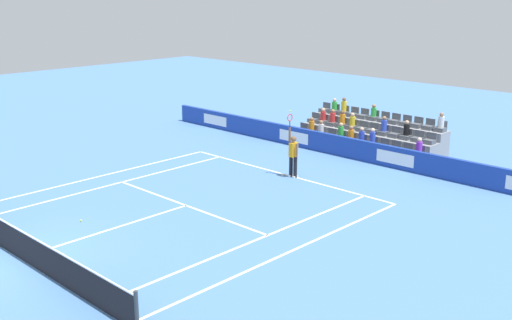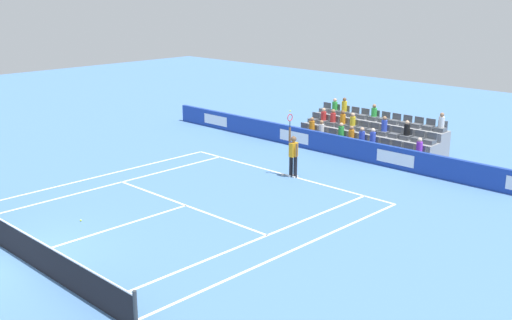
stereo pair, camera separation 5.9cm
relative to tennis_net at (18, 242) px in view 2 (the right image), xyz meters
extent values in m
plane|color=#4C7AB2|center=(0.00, 0.00, -0.49)|extent=(80.00, 80.00, 0.00)
cube|color=white|center=(0.00, -11.89, -0.49)|extent=(10.97, 0.10, 0.01)
cube|color=white|center=(0.00, -6.40, -0.49)|extent=(8.23, 0.10, 0.01)
cube|color=white|center=(0.00, -3.20, -0.49)|extent=(0.10, 6.40, 0.01)
cube|color=white|center=(4.12, -5.95, -0.49)|extent=(0.10, 11.89, 0.01)
cube|color=white|center=(-4.12, -5.95, -0.49)|extent=(0.10, 11.89, 0.01)
cube|color=white|center=(5.49, -5.95, -0.49)|extent=(0.10, 11.89, 0.01)
cube|color=white|center=(-5.49, -5.95, -0.49)|extent=(0.10, 11.89, 0.01)
cube|color=white|center=(0.00, -11.79, -0.49)|extent=(0.10, 0.20, 0.01)
cube|color=#193899|center=(0.00, -16.03, -0.01)|extent=(23.56, 0.20, 0.97)
cube|color=white|center=(-2.95, -15.92, -0.01)|extent=(1.88, 0.01, 0.54)
cube|color=white|center=(2.95, -15.92, -0.01)|extent=(1.88, 0.01, 0.54)
cube|color=white|center=(8.84, -15.92, -0.01)|extent=(1.88, 0.01, 0.54)
cylinder|color=#33383D|center=(-5.94, 0.00, 0.04)|extent=(0.10, 0.10, 1.07)
cube|color=black|center=(0.00, 0.00, -0.03)|extent=(11.77, 0.02, 0.92)
cube|color=white|center=(0.00, 0.00, 0.45)|extent=(11.77, 0.04, 0.04)
cylinder|color=black|center=(-0.63, -11.86, -0.04)|extent=(0.16, 0.16, 0.90)
cylinder|color=black|center=(-0.39, -11.86, -0.04)|extent=(0.16, 0.16, 0.90)
cube|color=white|center=(-0.63, -11.86, -0.45)|extent=(0.12, 0.26, 0.08)
cube|color=white|center=(-0.39, -11.86, -0.45)|extent=(0.12, 0.26, 0.08)
cube|color=orange|center=(-0.51, -11.86, 0.71)|extent=(0.22, 0.36, 0.60)
sphere|color=brown|center=(-0.51, -11.86, 1.17)|extent=(0.24, 0.24, 0.24)
cylinder|color=brown|center=(-0.29, -11.86, 1.32)|extent=(0.09, 0.09, 0.62)
cylinder|color=brown|center=(-0.73, -11.81, 0.73)|extent=(0.09, 0.09, 0.56)
cylinder|color=black|center=(-0.29, -11.86, 1.77)|extent=(0.04, 0.04, 0.28)
torus|color=red|center=(-0.29, -11.86, 2.05)|extent=(0.03, 0.31, 0.31)
sphere|color=#D1E533|center=(-0.29, -11.86, 2.33)|extent=(0.07, 0.07, 0.07)
cube|color=gray|center=(0.00, -17.11, -0.28)|extent=(7.44, 0.95, 0.42)
cube|color=#545960|center=(-3.41, -17.11, 0.03)|extent=(0.48, 0.44, 0.20)
cube|color=#545960|center=(-3.41, -17.31, 0.28)|extent=(0.48, 0.04, 0.30)
cube|color=#545960|center=(-2.79, -17.11, 0.03)|extent=(0.48, 0.44, 0.20)
cube|color=#545960|center=(-2.79, -17.31, 0.28)|extent=(0.48, 0.04, 0.30)
cube|color=#545960|center=(-2.17, -17.11, 0.03)|extent=(0.48, 0.44, 0.20)
cube|color=#545960|center=(-2.17, -17.31, 0.28)|extent=(0.48, 0.04, 0.30)
cube|color=#545960|center=(-1.55, -17.11, 0.03)|extent=(0.48, 0.44, 0.20)
cube|color=#545960|center=(-1.55, -17.31, 0.28)|extent=(0.48, 0.04, 0.30)
cube|color=#545960|center=(-0.93, -17.11, 0.03)|extent=(0.48, 0.44, 0.20)
cube|color=#545960|center=(-0.93, -17.31, 0.28)|extent=(0.48, 0.04, 0.30)
cube|color=#545960|center=(-0.31, -17.11, 0.03)|extent=(0.48, 0.44, 0.20)
cube|color=#545960|center=(-0.31, -17.31, 0.28)|extent=(0.48, 0.04, 0.30)
cube|color=#545960|center=(0.31, -17.11, 0.03)|extent=(0.48, 0.44, 0.20)
cube|color=#545960|center=(0.31, -17.31, 0.28)|extent=(0.48, 0.04, 0.30)
cube|color=#545960|center=(0.93, -17.11, 0.03)|extent=(0.48, 0.44, 0.20)
cube|color=#545960|center=(0.93, -17.31, 0.28)|extent=(0.48, 0.04, 0.30)
cube|color=#545960|center=(1.55, -17.11, 0.03)|extent=(0.48, 0.44, 0.20)
cube|color=#545960|center=(1.55, -17.31, 0.28)|extent=(0.48, 0.04, 0.30)
cube|color=#545960|center=(2.17, -17.11, 0.03)|extent=(0.48, 0.44, 0.20)
cube|color=#545960|center=(2.17, -17.31, 0.28)|extent=(0.48, 0.04, 0.30)
cube|color=#545960|center=(2.79, -17.11, 0.03)|extent=(0.48, 0.44, 0.20)
cube|color=#545960|center=(2.79, -17.31, 0.28)|extent=(0.48, 0.04, 0.30)
cube|color=#545960|center=(3.41, -17.11, 0.03)|extent=(0.48, 0.44, 0.20)
cube|color=#545960|center=(3.41, -17.31, 0.28)|extent=(0.48, 0.04, 0.30)
cube|color=gray|center=(0.00, -18.06, -0.07)|extent=(7.44, 0.95, 0.84)
cube|color=#545960|center=(-3.41, -18.06, 0.45)|extent=(0.48, 0.44, 0.20)
cube|color=#545960|center=(-3.41, -18.26, 0.70)|extent=(0.48, 0.04, 0.30)
cube|color=#545960|center=(-2.79, -18.06, 0.45)|extent=(0.48, 0.44, 0.20)
cube|color=#545960|center=(-2.79, -18.26, 0.70)|extent=(0.48, 0.04, 0.30)
cube|color=#545960|center=(-2.17, -18.06, 0.45)|extent=(0.48, 0.44, 0.20)
cube|color=#545960|center=(-2.17, -18.26, 0.70)|extent=(0.48, 0.04, 0.30)
cube|color=#545960|center=(-1.55, -18.06, 0.45)|extent=(0.48, 0.44, 0.20)
cube|color=#545960|center=(-1.55, -18.26, 0.70)|extent=(0.48, 0.04, 0.30)
cube|color=#545960|center=(-0.93, -18.06, 0.45)|extent=(0.48, 0.44, 0.20)
cube|color=#545960|center=(-0.93, -18.26, 0.70)|extent=(0.48, 0.04, 0.30)
cube|color=#545960|center=(-0.31, -18.06, 0.45)|extent=(0.48, 0.44, 0.20)
cube|color=#545960|center=(-0.31, -18.26, 0.70)|extent=(0.48, 0.04, 0.30)
cube|color=#545960|center=(0.31, -18.06, 0.45)|extent=(0.48, 0.44, 0.20)
cube|color=#545960|center=(0.31, -18.26, 0.70)|extent=(0.48, 0.04, 0.30)
cube|color=#545960|center=(0.93, -18.06, 0.45)|extent=(0.48, 0.44, 0.20)
cube|color=#545960|center=(0.93, -18.26, 0.70)|extent=(0.48, 0.04, 0.30)
cube|color=#545960|center=(1.55, -18.06, 0.45)|extent=(0.48, 0.44, 0.20)
cube|color=#545960|center=(1.55, -18.26, 0.70)|extent=(0.48, 0.04, 0.30)
cube|color=#545960|center=(2.17, -18.06, 0.45)|extent=(0.48, 0.44, 0.20)
cube|color=#545960|center=(2.17, -18.26, 0.70)|extent=(0.48, 0.04, 0.30)
cube|color=#545960|center=(2.79, -18.06, 0.45)|extent=(0.48, 0.44, 0.20)
cube|color=#545960|center=(2.79, -18.26, 0.70)|extent=(0.48, 0.04, 0.30)
cube|color=#545960|center=(3.41, -18.06, 0.45)|extent=(0.48, 0.44, 0.20)
cube|color=#545960|center=(3.41, -18.26, 0.70)|extent=(0.48, 0.04, 0.30)
cube|color=gray|center=(0.00, -19.01, 0.14)|extent=(7.44, 0.95, 1.26)
cube|color=#545960|center=(-3.41, -19.01, 0.87)|extent=(0.48, 0.44, 0.20)
cube|color=#545960|center=(-3.41, -19.21, 1.12)|extent=(0.48, 0.04, 0.30)
cube|color=#545960|center=(-2.79, -19.01, 0.87)|extent=(0.48, 0.44, 0.20)
cube|color=#545960|center=(-2.79, -19.21, 1.12)|extent=(0.48, 0.04, 0.30)
cube|color=#545960|center=(-2.17, -19.01, 0.87)|extent=(0.48, 0.44, 0.20)
cube|color=#545960|center=(-2.17, -19.21, 1.12)|extent=(0.48, 0.04, 0.30)
cube|color=#545960|center=(-1.55, -19.01, 0.87)|extent=(0.48, 0.44, 0.20)
cube|color=#545960|center=(-1.55, -19.21, 1.12)|extent=(0.48, 0.04, 0.30)
cube|color=#545960|center=(-0.93, -19.01, 0.87)|extent=(0.48, 0.44, 0.20)
cube|color=#545960|center=(-0.93, -19.21, 1.12)|extent=(0.48, 0.04, 0.30)
cube|color=#545960|center=(-0.31, -19.01, 0.87)|extent=(0.48, 0.44, 0.20)
cube|color=#545960|center=(-0.31, -19.21, 1.12)|extent=(0.48, 0.04, 0.30)
cube|color=#545960|center=(0.31, -19.01, 0.87)|extent=(0.48, 0.44, 0.20)
cube|color=#545960|center=(0.31, -19.21, 1.12)|extent=(0.48, 0.04, 0.30)
cube|color=#545960|center=(0.93, -19.01, 0.87)|extent=(0.48, 0.44, 0.20)
cube|color=#545960|center=(0.93, -19.21, 1.12)|extent=(0.48, 0.04, 0.30)
cube|color=#545960|center=(1.55, -19.01, 0.87)|extent=(0.48, 0.44, 0.20)
cube|color=#545960|center=(1.55, -19.21, 1.12)|extent=(0.48, 0.04, 0.30)
cube|color=#545960|center=(2.17, -19.01, 0.87)|extent=(0.48, 0.44, 0.20)
cube|color=#545960|center=(2.17, -19.21, 1.12)|extent=(0.48, 0.04, 0.30)
cube|color=#545960|center=(2.79, -19.01, 0.87)|extent=(0.48, 0.44, 0.20)
cube|color=#545960|center=(2.79, -19.21, 1.12)|extent=(0.48, 0.04, 0.30)
cube|color=#545960|center=(3.41, -19.01, 0.87)|extent=(0.48, 0.44, 0.20)
cube|color=#545960|center=(3.41, -19.21, 1.12)|extent=(0.48, 0.04, 0.30)
cylinder|color=blue|center=(-0.31, -17.16, 0.36)|extent=(0.28, 0.28, 0.46)
sphere|color=#D3A884|center=(-0.31, -17.16, 0.69)|extent=(0.20, 0.20, 0.20)
cylinder|color=yellow|center=(2.17, -19.06, 1.24)|extent=(0.28, 0.28, 0.54)
sphere|color=brown|center=(2.17, -19.06, 1.60)|extent=(0.20, 0.20, 0.20)
cylinder|color=orange|center=(1.55, -18.11, 0.79)|extent=(0.28, 0.28, 0.49)
sphere|color=brown|center=(1.55, -18.11, 1.13)|extent=(0.20, 0.20, 0.20)
cylinder|color=orange|center=(2.79, -17.16, 0.39)|extent=(0.28, 0.28, 0.52)
sphere|color=#9E7251|center=(2.79, -17.16, 0.74)|extent=(0.20, 0.20, 0.20)
cylinder|color=white|center=(2.17, -17.16, 0.35)|extent=(0.28, 0.28, 0.45)
sphere|color=#9E7251|center=(2.17, -17.16, 0.68)|extent=(0.20, 0.20, 0.20)
cylinder|color=black|center=(-2.17, -18.11, 0.80)|extent=(0.28, 0.28, 0.51)
sphere|color=#D3A884|center=(-2.17, -18.11, 1.16)|extent=(0.20, 0.20, 0.20)
cylinder|color=yellow|center=(0.93, -18.11, 0.77)|extent=(0.28, 0.28, 0.44)
sphere|color=#D3A884|center=(0.93, -18.11, 1.09)|extent=(0.20, 0.20, 0.20)
cylinder|color=white|center=(-3.41, -19.06, 1.22)|extent=(0.28, 0.28, 0.50)
sphere|color=#9E7251|center=(-3.41, -19.06, 1.57)|extent=(0.20, 0.20, 0.20)
cylinder|color=green|center=(0.93, -17.16, 0.38)|extent=(0.28, 0.28, 0.51)
sphere|color=#D3A884|center=(0.93, -17.16, 0.73)|extent=(0.20, 0.20, 0.20)
cylinder|color=blue|center=(-0.93, -17.16, 0.39)|extent=(0.28, 0.28, 0.52)
sphere|color=beige|center=(-0.93, -17.16, 0.75)|extent=(0.20, 0.20, 0.20)
cylinder|color=blue|center=(-0.93, -18.11, 0.82)|extent=(0.28, 0.28, 0.54)
sphere|color=#9E7251|center=(-0.93, -18.11, 1.19)|extent=(0.20, 0.20, 0.20)
cylinder|color=green|center=(2.79, -19.06, 1.18)|extent=(0.28, 0.28, 0.42)
sphere|color=#D3A884|center=(2.79, -19.06, 1.49)|extent=(0.20, 0.20, 0.20)
cylinder|color=purple|center=(-3.41, -17.16, 0.36)|extent=(0.28, 0.28, 0.47)
sphere|color=beige|center=(-3.41, -17.16, 0.70)|extent=(0.20, 0.20, 0.20)
cylinder|color=orange|center=(0.31, -17.16, 0.35)|extent=(0.28, 0.28, 0.44)
sphere|color=#9E7251|center=(0.31, -17.16, 0.67)|extent=(0.20, 0.20, 0.20)
cylinder|color=green|center=(0.31, -19.06, 1.18)|extent=(0.28, 0.28, 0.43)
sphere|color=#9E7251|center=(0.31, -19.06, 1.49)|extent=(0.20, 0.20, 0.20)
cylinder|color=red|center=(2.79, -18.11, 0.77)|extent=(0.28, 0.28, 0.45)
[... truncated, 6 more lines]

